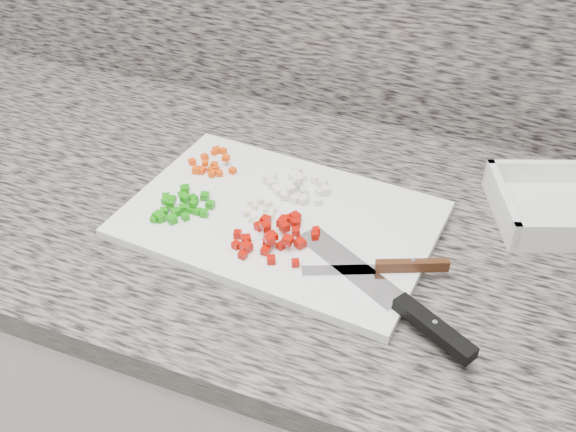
# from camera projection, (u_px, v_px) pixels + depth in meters

# --- Properties ---
(cabinet) EXTENTS (3.92, 0.62, 0.86)m
(cabinet) POSITION_uv_depth(u_px,v_px,m) (250.00, 388.00, 1.27)
(cabinet) COLOR white
(cabinet) RESTS_ON ground
(countertop) EXTENTS (3.96, 0.64, 0.04)m
(countertop) POSITION_uv_depth(u_px,v_px,m) (240.00, 209.00, 0.98)
(countertop) COLOR slate
(countertop) RESTS_ON cabinet
(cutting_board) EXTENTS (0.45, 0.33, 0.01)m
(cutting_board) POSITION_uv_depth(u_px,v_px,m) (280.00, 219.00, 0.92)
(cutting_board) COLOR white
(cutting_board) RESTS_ON countertop
(carrot_pile) EXTENTS (0.08, 0.08, 0.02)m
(carrot_pile) POSITION_uv_depth(u_px,v_px,m) (212.00, 164.00, 1.01)
(carrot_pile) COLOR #E34204
(carrot_pile) RESTS_ON cutting_board
(onion_pile) EXTENTS (0.11, 0.09, 0.02)m
(onion_pile) POSITION_uv_depth(u_px,v_px,m) (295.00, 184.00, 0.96)
(onion_pile) COLOR white
(onion_pile) RESTS_ON cutting_board
(green_pepper_pile) EXTENTS (0.08, 0.09, 0.02)m
(green_pepper_pile) POSITION_uv_depth(u_px,v_px,m) (180.00, 205.00, 0.92)
(green_pepper_pile) COLOR #17890C
(green_pepper_pile) RESTS_ON cutting_board
(red_pepper_pile) EXTENTS (0.11, 0.11, 0.02)m
(red_pepper_pile) POSITION_uv_depth(u_px,v_px,m) (275.00, 234.00, 0.87)
(red_pepper_pile) COLOR #A10A02
(red_pepper_pile) RESTS_ON cutting_board
(garlic_pile) EXTENTS (0.05, 0.06, 0.01)m
(garlic_pile) POSITION_uv_depth(u_px,v_px,m) (260.00, 210.00, 0.92)
(garlic_pile) COLOR beige
(garlic_pile) RESTS_ON cutting_board
(chef_knife) EXTENTS (0.26, 0.17, 0.02)m
(chef_knife) POSITION_uv_depth(u_px,v_px,m) (402.00, 305.00, 0.77)
(chef_knife) COLOR white
(chef_knife) RESTS_ON cutting_board
(paring_knife) EXTENTS (0.18, 0.09, 0.02)m
(paring_knife) POSITION_uv_depth(u_px,v_px,m) (394.00, 267.00, 0.82)
(paring_knife) COLOR white
(paring_knife) RESTS_ON cutting_board
(tray) EXTENTS (0.26, 0.23, 0.05)m
(tray) POSITION_uv_depth(u_px,v_px,m) (573.00, 208.00, 0.93)
(tray) COLOR white
(tray) RESTS_ON countertop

